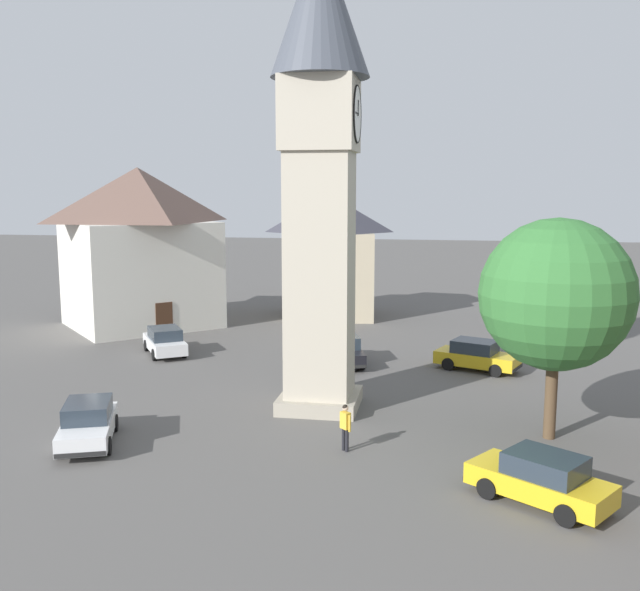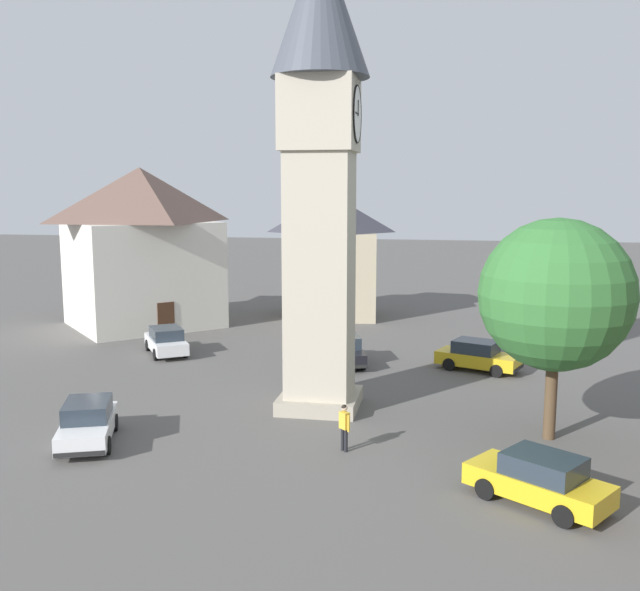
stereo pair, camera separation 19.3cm
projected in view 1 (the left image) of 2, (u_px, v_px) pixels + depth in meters
name	position (u px, v px, depth m)	size (l,w,h in m)	color
ground_plane	(320.00, 407.00, 29.58)	(200.00, 200.00, 0.00)	#565451
clock_tower	(320.00, 136.00, 27.90)	(3.94, 3.94, 19.19)	#A59C89
car_blue_kerb	(88.00, 423.00, 25.27)	(4.46, 3.04, 1.53)	white
car_silver_kerb	(477.00, 355.00, 35.56)	(3.11, 4.46, 1.53)	gold
car_red_corner	(541.00, 479.00, 20.43)	(3.76, 4.34, 1.53)	gold
car_white_side	(165.00, 341.00, 38.92)	(4.37, 3.69, 1.53)	white
car_black_far	(343.00, 350.00, 36.81)	(4.45, 2.86, 1.53)	black
pedestrian	(345.00, 423.00, 24.51)	(0.41, 0.43, 1.69)	black
tree	(556.00, 295.00, 25.15)	(5.51, 5.51, 8.13)	brown
building_shop_left	(329.00, 255.00, 50.22)	(7.12, 7.37, 8.75)	tan
building_terrace_right	(140.00, 246.00, 46.52)	(12.30, 12.32, 10.53)	silver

